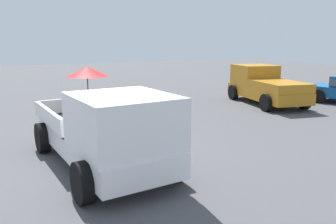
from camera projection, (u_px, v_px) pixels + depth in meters
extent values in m
plane|color=#4C4C4F|center=(101.00, 164.00, 8.23)|extent=(80.00, 80.00, 0.00)
cylinder|color=black|center=(173.00, 163.00, 7.19)|extent=(0.80, 0.29, 0.80)
cylinder|color=black|center=(83.00, 182.00, 6.19)|extent=(0.80, 0.29, 0.80)
cylinder|color=black|center=(111.00, 128.00, 10.11)|extent=(0.80, 0.29, 0.80)
cylinder|color=black|center=(43.00, 137.00, 9.10)|extent=(0.80, 0.29, 0.80)
cube|color=white|center=(100.00, 142.00, 8.11)|extent=(5.02, 1.85, 0.50)
cube|color=white|center=(123.00, 121.00, 6.79)|extent=(2.12, 1.88, 1.08)
cube|color=#4C606B|center=(146.00, 121.00, 5.91)|extent=(0.08, 1.72, 0.64)
cube|color=black|center=(84.00, 121.00, 9.02)|extent=(2.82, 1.87, 0.06)
cube|color=white|center=(116.00, 109.00, 9.44)|extent=(2.80, 0.13, 0.40)
cube|color=white|center=(48.00, 117.00, 8.50)|extent=(2.80, 0.13, 0.40)
cube|color=white|center=(70.00, 105.00, 10.09)|extent=(0.12, 1.84, 0.40)
ellipsoid|color=#472D19|center=(86.00, 108.00, 9.32)|extent=(0.68, 0.33, 0.52)
sphere|color=#472D19|center=(89.00, 98.00, 9.00)|extent=(0.28, 0.28, 0.28)
cone|color=#472D19|center=(91.00, 93.00, 9.01)|extent=(0.09, 0.09, 0.12)
cone|color=#472D19|center=(85.00, 93.00, 8.93)|extent=(0.09, 0.09, 0.12)
cylinder|color=black|center=(88.00, 95.00, 9.56)|extent=(0.03, 0.03, 1.14)
cone|color=red|center=(87.00, 71.00, 9.42)|extent=(1.16, 1.16, 0.28)
cylinder|color=black|center=(233.00, 92.00, 17.50)|extent=(0.80, 0.46, 0.76)
cylinder|color=black|center=(266.00, 91.00, 17.99)|extent=(0.80, 0.46, 0.76)
cylinder|color=black|center=(266.00, 103.00, 14.48)|extent=(0.80, 0.46, 0.76)
cylinder|color=black|center=(304.00, 101.00, 14.96)|extent=(0.80, 0.46, 0.76)
cube|color=#B27219|center=(266.00, 93.00, 16.20)|extent=(5.11, 3.05, 0.50)
cube|color=#B27219|center=(255.00, 75.00, 17.18)|extent=(2.32, 2.25, 1.00)
cube|color=#B27219|center=(279.00, 86.00, 15.16)|extent=(3.09, 2.47, 0.40)
cylinder|color=black|center=(319.00, 96.00, 16.50)|extent=(0.69, 0.36, 0.66)
cylinder|color=black|center=(333.00, 93.00, 17.68)|extent=(0.69, 0.36, 0.66)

